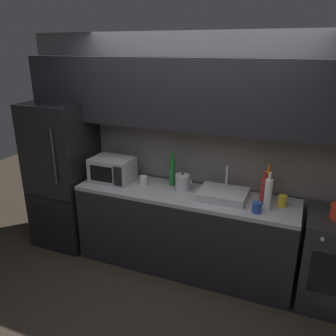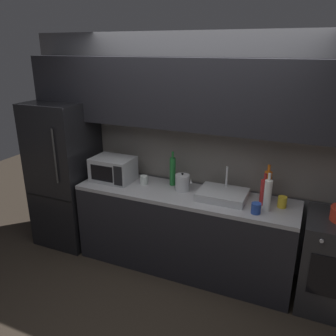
# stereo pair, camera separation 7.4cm
# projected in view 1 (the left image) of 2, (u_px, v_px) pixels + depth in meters

# --- Properties ---
(ground_plane) EXTENTS (10.00, 10.00, 0.00)m
(ground_plane) POSITION_uv_depth(u_px,v_px,m) (149.00, 321.00, 3.10)
(ground_plane) COLOR #2D261E
(back_wall) EXTENTS (4.08, 0.44, 2.50)m
(back_wall) POSITION_uv_depth(u_px,v_px,m) (194.00, 126.00, 3.62)
(back_wall) COLOR slate
(back_wall) RESTS_ON ground
(counter_run) EXTENTS (2.34, 0.60, 0.90)m
(counter_run) POSITION_uv_depth(u_px,v_px,m) (183.00, 231.00, 3.73)
(counter_run) COLOR black
(counter_run) RESTS_ON ground
(refrigerator) EXTENTS (0.68, 0.69, 1.76)m
(refrigerator) POSITION_uv_depth(u_px,v_px,m) (64.00, 175.00, 4.14)
(refrigerator) COLOR black
(refrigerator) RESTS_ON ground
(oven_range) EXTENTS (0.60, 0.62, 0.90)m
(oven_range) POSITION_uv_depth(u_px,v_px,m) (335.00, 262.00, 3.19)
(oven_range) COLOR #232326
(oven_range) RESTS_ON ground
(microwave) EXTENTS (0.46, 0.35, 0.27)m
(microwave) POSITION_uv_depth(u_px,v_px,m) (113.00, 169.00, 3.86)
(microwave) COLOR #A8AAAF
(microwave) RESTS_ON counter_run
(sink_basin) EXTENTS (0.48, 0.38, 0.30)m
(sink_basin) POSITION_uv_depth(u_px,v_px,m) (223.00, 194.00, 3.45)
(sink_basin) COLOR #ADAFB5
(sink_basin) RESTS_ON counter_run
(kettle) EXTENTS (0.19, 0.15, 0.20)m
(kettle) POSITION_uv_depth(u_px,v_px,m) (182.00, 182.00, 3.62)
(kettle) COLOR #B7BABF
(kettle) RESTS_ON counter_run
(wine_bottle_white) EXTENTS (0.07, 0.07, 0.37)m
(wine_bottle_white) POSITION_uv_depth(u_px,v_px,m) (268.00, 194.00, 3.17)
(wine_bottle_white) COLOR silver
(wine_bottle_white) RESTS_ON counter_run
(wine_bottle_orange) EXTENTS (0.08, 0.08, 0.37)m
(wine_bottle_orange) POSITION_uv_depth(u_px,v_px,m) (267.00, 184.00, 3.39)
(wine_bottle_orange) COLOR orange
(wine_bottle_orange) RESTS_ON counter_run
(wine_bottle_green) EXTENTS (0.07, 0.07, 0.38)m
(wine_bottle_green) POSITION_uv_depth(u_px,v_px,m) (172.00, 171.00, 3.74)
(wine_bottle_green) COLOR #1E6B2D
(wine_bottle_green) RESTS_ON counter_run
(wine_bottle_red) EXTENTS (0.08, 0.08, 0.32)m
(wine_bottle_red) POSITION_uv_depth(u_px,v_px,m) (264.00, 191.00, 3.30)
(wine_bottle_red) COLOR #A82323
(wine_bottle_red) RESTS_ON counter_run
(mug_clear) EXTENTS (0.08, 0.08, 0.10)m
(mug_clear) POSITION_uv_depth(u_px,v_px,m) (143.00, 180.00, 3.79)
(mug_clear) COLOR silver
(mug_clear) RESTS_ON counter_run
(mug_yellow) EXTENTS (0.08, 0.08, 0.11)m
(mug_yellow) POSITION_uv_depth(u_px,v_px,m) (282.00, 201.00, 3.27)
(mug_yellow) COLOR gold
(mug_yellow) RESTS_ON counter_run
(mug_blue) EXTENTS (0.09, 0.09, 0.10)m
(mug_blue) POSITION_uv_depth(u_px,v_px,m) (257.00, 207.00, 3.14)
(mug_blue) COLOR #234299
(mug_blue) RESTS_ON counter_run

